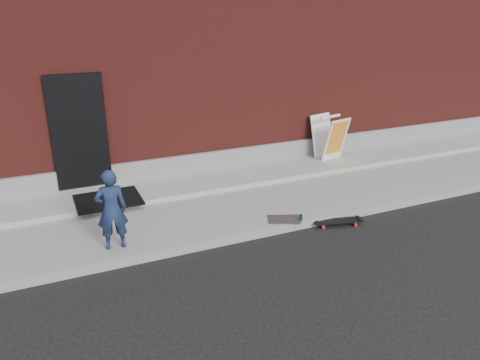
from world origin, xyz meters
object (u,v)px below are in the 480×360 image
child (111,210)px  skateboard (338,221)px  soda_can (301,218)px  pizza_sign (330,137)px

child → skateboard: bearing=176.0°
child → skateboard: 3.95m
soda_can → pizza_sign: bearing=48.3°
child → skateboard: size_ratio=1.45×
pizza_sign → soda_can: bearing=-131.7°
skateboard → soda_can: bearing=165.9°
pizza_sign → soda_can: 3.43m
child → pizza_sign: (5.42, 2.17, -0.03)m
skateboard → child: bearing=172.2°
child → pizza_sign: size_ratio=1.26×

